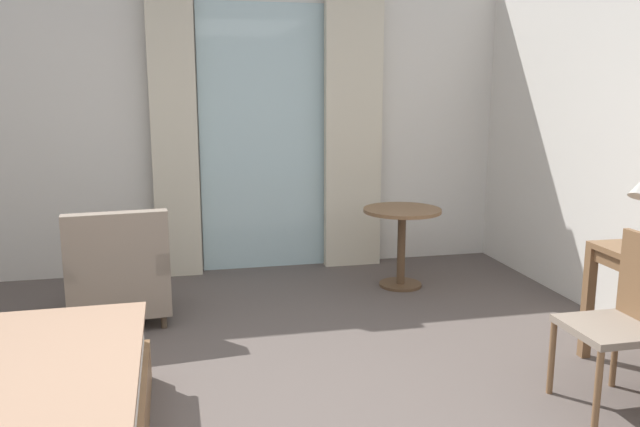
{
  "coord_description": "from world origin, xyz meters",
  "views": [
    {
      "loc": [
        -0.3,
        -2.91,
        1.71
      ],
      "look_at": [
        0.44,
        0.42,
        1.03
      ],
      "focal_mm": 35.45,
      "sensor_mm": 36.0,
      "label": 1
    }
  ],
  "objects": [
    {
      "name": "curtain_panel_left",
      "position": [
        -0.34,
        2.92,
        1.34
      ],
      "size": [
        0.41,
        0.1,
        2.68
      ],
      "primitive_type": "cube",
      "color": "beige",
      "rests_on": "ground"
    },
    {
      "name": "wall_back",
      "position": [
        0.0,
        3.1,
        1.41
      ],
      "size": [
        5.83,
        0.12,
        2.81
      ],
      "primitive_type": "cube",
      "color": "silver",
      "rests_on": "ground"
    },
    {
      "name": "armchair_by_window",
      "position": [
        -0.78,
        1.81,
        0.35
      ],
      "size": [
        0.77,
        0.8,
        0.87
      ],
      "color": "gray",
      "rests_on": "ground"
    },
    {
      "name": "round_cafe_table",
      "position": [
        1.55,
        2.15,
        0.51
      ],
      "size": [
        0.67,
        0.67,
        0.69
      ],
      "color": "brown",
      "rests_on": "ground"
    },
    {
      "name": "curtain_panel_right",
      "position": [
        1.32,
        2.92,
        1.34
      ],
      "size": [
        0.55,
        0.1,
        2.68
      ],
      "primitive_type": "cube",
      "color": "beige",
      "rests_on": "ground"
    },
    {
      "name": "desk_chair",
      "position": [
        2.0,
        -0.14,
        0.53
      ],
      "size": [
        0.45,
        0.45,
        0.94
      ],
      "color": "gray",
      "rests_on": "ground"
    },
    {
      "name": "balcony_glass_door",
      "position": [
        0.49,
        3.02,
        1.24
      ],
      "size": [
        1.22,
        0.02,
        2.48
      ],
      "primitive_type": "cube",
      "color": "silver",
      "rests_on": "ground"
    }
  ]
}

